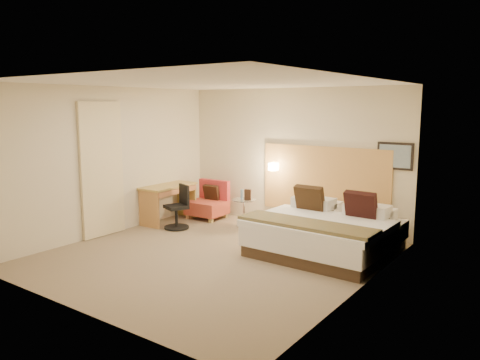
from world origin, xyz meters
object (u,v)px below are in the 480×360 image
Objects in this scene: bed at (326,232)px; desk at (169,193)px; desk_chair at (178,211)px; lounge_chair at (209,203)px; side_table at (244,211)px.

desk is (-3.48, -0.01, 0.27)m from bed.
desk_chair is at bearing -174.31° from bed.
desk is at bearing -121.05° from lounge_chair.
desk_chair reaches higher than desk.
desk_chair reaches higher than side_table.
desk is (-0.44, -0.73, 0.29)m from lounge_chair.
desk_chair is (0.08, -1.02, 0.03)m from lounge_chair.
bed is 1.72× the size of desk.
desk is at bearing -158.64° from side_table.
bed is at bearing -13.31° from lounge_chair.
bed is at bearing 0.10° from desk.
desk is at bearing 150.63° from desk_chair.
bed is 2.10m from side_table.
bed is 3.51× the size of side_table.
desk is (-1.46, -0.57, 0.30)m from side_table.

